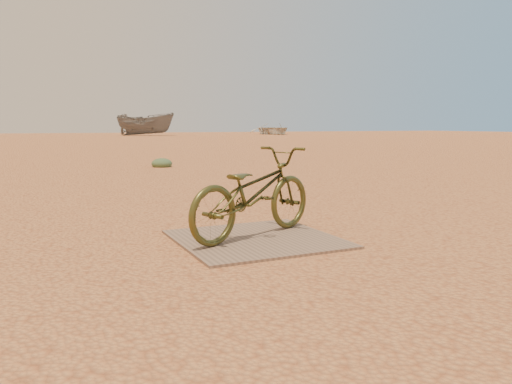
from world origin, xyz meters
name	(u,v)px	position (x,y,z in m)	size (l,w,h in m)	color
ground	(255,261)	(0.00, 0.00, 0.00)	(120.00, 120.00, 0.00)	tan
plywood_board	(256,239)	(0.29, 0.59, 0.01)	(1.33, 1.30, 0.02)	#7F6453
bicycle	(253,193)	(0.30, 0.66, 0.41)	(0.52, 1.48, 0.78)	#45451D
boat_mid_right	(145,124)	(8.75, 42.35, 1.03)	(2.01, 5.35, 2.07)	slate
boat_far_right	(273,129)	(21.86, 42.47, 0.56)	(3.88, 5.43, 1.12)	beige
kale_b	(162,167)	(1.48, 8.40, 0.00)	(0.49, 0.49, 0.27)	#546C48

